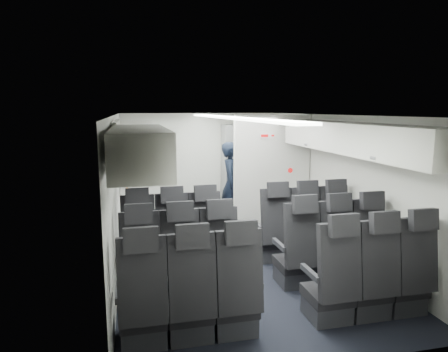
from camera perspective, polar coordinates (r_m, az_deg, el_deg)
name	(u,v)px	position (r m, az deg, el deg)	size (l,w,h in m)	color
cabin_shell	(230,182)	(6.19, 0.84, -0.83)	(3.41, 6.01, 2.16)	black
seat_row_front	(239,237)	(5.86, 2.10, -8.70)	(3.33, 0.56, 1.24)	black
seat_row_mid	(258,259)	(5.05, 4.83, -11.78)	(3.33, 0.56, 1.24)	black
seat_row_rear	(285,291)	(4.28, 8.69, -15.97)	(3.33, 0.56, 1.24)	black
overhead_bin_left_rear	(139,149)	(3.92, -12.06, 3.82)	(0.53, 1.80, 0.40)	silver
overhead_bin_left_front_open	(133,146)	(5.68, -12.83, 4.24)	(0.64, 1.70, 0.72)	#9E9E93
overhead_bin_right_rear	(395,143)	(4.86, 23.18, 4.32)	(0.53, 1.80, 0.40)	silver
overhead_bin_right_front	(322,134)	(6.35, 13.83, 5.85)	(0.53, 1.70, 0.40)	silver
bulkhead_partition	(272,174)	(7.23, 6.86, 0.22)	(1.40, 0.15, 2.13)	silver
galley_unit	(242,167)	(9.05, 2.52, 1.34)	(0.85, 0.52, 1.90)	#939399
boarding_door	(123,180)	(7.57, -14.21, -0.52)	(0.12, 1.27, 1.86)	silver
flight_attendant	(232,185)	(7.60, 1.10, -1.25)	(0.59, 0.39, 1.63)	black
carry_on_bag	(134,142)	(5.86, -12.75, 4.76)	(0.41, 0.29, 0.25)	black
papers	(242,172)	(7.56, 2.59, 0.61)	(0.22, 0.02, 0.15)	white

